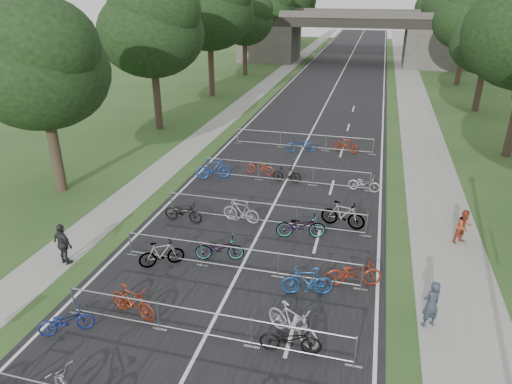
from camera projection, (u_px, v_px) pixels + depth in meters
road at (337, 82)px, 51.99m from camera, size 11.00×140.00×0.01m
sidewalk_right at (410, 86)px, 50.14m from camera, size 3.00×140.00×0.01m
sidewalk_left at (273, 79)px, 53.72m from camera, size 2.00×140.00×0.01m
lane_markings at (337, 83)px, 51.99m from camera, size 0.12×140.00×0.00m
overpass_bridge at (349, 37)px, 63.74m from camera, size 31.00×8.00×7.05m
tree_left_0 at (40, 67)px, 21.93m from camera, size 6.72×6.72×10.25m
tree_left_1 at (152, 29)px, 32.17m from camera, size 7.56×7.56×11.53m
tree_left_2 at (210, 9)px, 42.40m from camera, size 8.40×8.40×12.81m
tree_right_2 at (490, 41)px, 37.63m from camera, size 6.16×6.16×9.39m
tree_left_3 at (245, 19)px, 53.64m from camera, size 6.72×6.72×10.25m
tree_right_3 at (470, 19)px, 47.79m from camera, size 7.17×7.17×10.93m
tree_left_4 at (269, 7)px, 63.88m from camera, size 7.56×7.56×11.53m
tree_right_4 at (456, 4)px, 57.96m from camera, size 8.18×8.18×12.47m
tree_right_5 at (443, 15)px, 69.34m from camera, size 6.16×6.16×9.39m
tree_left_6 at (298, 7)px, 85.35m from camera, size 6.72×6.72×10.25m
tree_right_6 at (437, 5)px, 79.50m from camera, size 7.17×7.17×10.93m
barrier_row_2 at (204, 324)px, 14.07m from camera, size 9.70×0.08×1.10m
barrier_row_3 at (239, 259)px, 17.41m from camera, size 9.70×0.08×1.10m
barrier_row_4 at (264, 213)px, 20.94m from camera, size 9.70×0.08×1.10m
barrier_row_5 at (285, 174)px, 25.34m from camera, size 9.70×0.08×1.10m
barrier_row_6 at (303, 141)px, 30.63m from camera, size 9.70×0.08×1.10m
bike_8 at (66, 321)px, 14.36m from camera, size 1.75×1.40×0.89m
bike_9 at (133, 302)px, 15.04m from camera, size 1.98×1.04×1.15m
bike_10 at (291, 339)px, 13.56m from camera, size 1.93×0.86×0.98m
bike_11 at (293, 323)px, 14.04m from camera, size 2.05×1.52×1.22m
bike_12 at (161, 254)px, 17.78m from camera, size 1.77×1.39×1.07m
bike_13 at (219, 248)px, 18.20m from camera, size 2.06×1.16×1.03m
bike_14 at (307, 281)px, 16.10m from camera, size 1.93×0.95×1.12m
bike_15 at (354, 273)px, 16.60m from camera, size 2.19×1.30×1.09m
bike_16 at (183, 212)px, 21.16m from camera, size 1.92×0.77×0.99m
bike_17 at (241, 211)px, 21.11m from camera, size 1.88×0.76×1.10m
bike_18 at (301, 226)px, 19.80m from camera, size 2.26×1.21×1.13m
bike_19 at (343, 215)px, 20.64m from camera, size 2.12×0.96×1.23m
bike_20 at (213, 169)px, 25.87m from camera, size 2.04×1.34×1.19m
bike_21 at (260, 167)px, 26.50m from camera, size 1.76×0.79×0.90m
bike_22 at (287, 174)px, 25.43m from camera, size 1.63×0.47×0.97m
bike_23 at (364, 183)px, 24.35m from camera, size 1.73×0.72×0.89m
bike_26 at (301, 145)px, 30.03m from camera, size 2.07×1.24×1.03m
bike_27 at (346, 145)px, 30.01m from camera, size 1.82×1.00×1.05m
pedestrian_a at (431, 304)px, 14.49m from camera, size 0.74×0.67×1.69m
pedestrian_b at (464, 227)px, 19.30m from camera, size 0.94×0.89×1.52m
pedestrian_c at (63, 244)px, 17.78m from camera, size 1.10×0.72×1.74m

